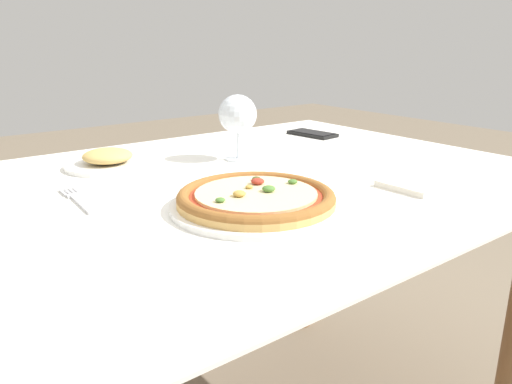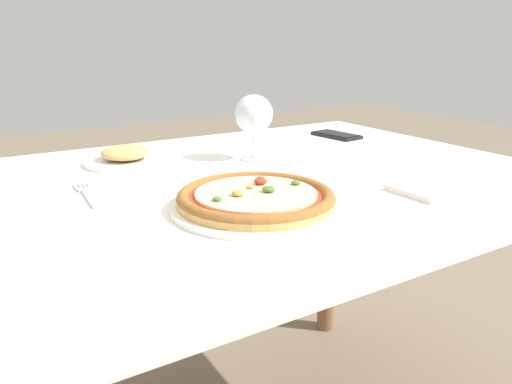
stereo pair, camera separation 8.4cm
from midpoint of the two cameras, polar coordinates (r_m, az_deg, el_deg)
dining_table at (r=1.08m, az=-2.56°, el=-2.91°), size 1.23×0.96×0.73m
pizza_plate at (r=0.85m, az=-2.85°, el=-0.88°), size 0.29×0.29×0.04m
fork at (r=0.96m, az=-22.10°, el=-0.83°), size 0.03×0.17×0.00m
wine_glass_far_left at (r=1.18m, az=-4.19°, el=8.75°), size 0.09×0.09×0.15m
cell_phone at (r=1.50m, az=4.85°, el=6.64°), size 0.09×0.15×0.01m
side_plate at (r=1.18m, az=-18.55°, el=3.44°), size 0.19×0.19×0.04m
napkin_folded at (r=1.02m, az=16.05°, el=1.01°), size 0.15×0.12×0.01m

